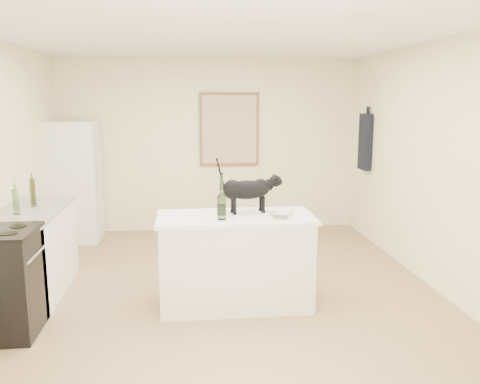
% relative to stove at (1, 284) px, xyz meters
% --- Properties ---
extents(floor, '(5.50, 5.50, 0.00)m').
position_rel_stove_xyz_m(floor, '(1.95, 0.60, -0.45)').
color(floor, '#967650').
rests_on(floor, ground).
extents(ceiling, '(5.50, 5.50, 0.00)m').
position_rel_stove_xyz_m(ceiling, '(1.95, 0.60, 2.15)').
color(ceiling, white).
rests_on(ceiling, ground).
extents(wall_back, '(4.50, 0.00, 4.50)m').
position_rel_stove_xyz_m(wall_back, '(1.95, 3.35, 0.85)').
color(wall_back, beige).
rests_on(wall_back, ground).
extents(wall_front, '(4.50, 0.00, 4.50)m').
position_rel_stove_xyz_m(wall_front, '(1.95, -2.15, 0.85)').
color(wall_front, beige).
rests_on(wall_front, ground).
extents(wall_right, '(0.00, 5.50, 5.50)m').
position_rel_stove_xyz_m(wall_right, '(4.20, 0.60, 0.85)').
color(wall_right, beige).
rests_on(wall_right, ground).
extents(island_base, '(1.44, 0.67, 0.86)m').
position_rel_stove_xyz_m(island_base, '(2.05, 0.40, -0.02)').
color(island_base, white).
rests_on(island_base, floor).
extents(island_top, '(1.50, 0.70, 0.04)m').
position_rel_stove_xyz_m(island_top, '(2.05, 0.40, 0.43)').
color(island_top, white).
rests_on(island_top, island_base).
extents(left_cabinets, '(0.60, 1.40, 0.86)m').
position_rel_stove_xyz_m(left_cabinets, '(0.00, 0.90, -0.02)').
color(left_cabinets, white).
rests_on(left_cabinets, floor).
extents(left_countertop, '(0.62, 1.44, 0.04)m').
position_rel_stove_xyz_m(left_countertop, '(0.00, 0.90, 0.43)').
color(left_countertop, gray).
rests_on(left_countertop, left_cabinets).
extents(stove, '(0.60, 0.60, 0.90)m').
position_rel_stove_xyz_m(stove, '(0.00, 0.00, 0.00)').
color(stove, black).
rests_on(stove, floor).
extents(fridge, '(0.68, 0.68, 1.70)m').
position_rel_stove_xyz_m(fridge, '(0.00, 2.95, 0.40)').
color(fridge, white).
rests_on(fridge, floor).
extents(artwork_frame, '(0.90, 0.03, 1.10)m').
position_rel_stove_xyz_m(artwork_frame, '(2.25, 3.32, 1.10)').
color(artwork_frame, brown).
rests_on(artwork_frame, wall_back).
extents(artwork_canvas, '(0.82, 0.00, 1.02)m').
position_rel_stove_xyz_m(artwork_canvas, '(2.25, 3.30, 1.10)').
color(artwork_canvas, beige).
rests_on(artwork_canvas, wall_back).
extents(hanging_garment, '(0.08, 0.34, 0.80)m').
position_rel_stove_xyz_m(hanging_garment, '(4.14, 2.65, 0.95)').
color(hanging_garment, black).
rests_on(hanging_garment, wall_right).
extents(black_cat, '(0.60, 0.27, 0.41)m').
position_rel_stove_xyz_m(black_cat, '(2.18, 0.52, 0.65)').
color(black_cat, black).
rests_on(black_cat, island_top).
extents(wine_bottle, '(0.10, 0.10, 0.39)m').
position_rel_stove_xyz_m(wine_bottle, '(1.91, 0.26, 0.64)').
color(wine_bottle, '#285E25').
rests_on(wine_bottle, island_top).
extents(glass_bowl, '(0.28, 0.28, 0.05)m').
position_rel_stove_xyz_m(glass_bowl, '(2.47, 0.25, 0.48)').
color(glass_bowl, silver).
rests_on(glass_bowl, island_top).
extents(fridge_paper, '(0.05, 0.13, 0.17)m').
position_rel_stove_xyz_m(fridge_paper, '(0.34, 3.07, 0.74)').
color(fridge_paper, silver).
rests_on(fridge_paper, fridge).
extents(counter_bottle_cluster, '(0.12, 0.53, 0.30)m').
position_rel_stove_xyz_m(counter_bottle_cluster, '(-0.02, 0.95, 0.58)').
color(counter_bottle_cluster, '#254416').
rests_on(counter_bottle_cluster, left_countertop).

